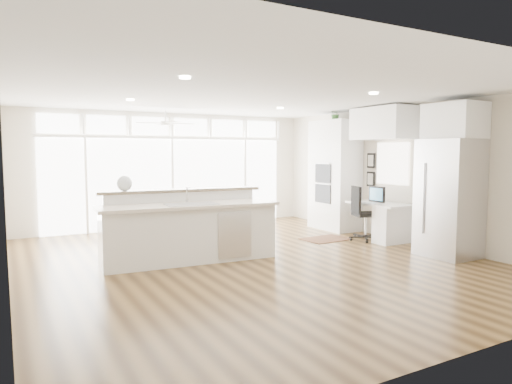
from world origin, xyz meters
TOP-DOWN VIEW (x-y plane):
  - floor at (0.00, 0.00)m, footprint 7.00×8.00m
  - ceiling at (0.00, 0.00)m, footprint 7.00×8.00m
  - wall_back at (0.00, 4.00)m, footprint 7.00×0.04m
  - wall_front at (0.00, -4.00)m, footprint 7.00×0.04m
  - wall_left at (-3.50, 0.00)m, footprint 0.04×8.00m
  - wall_right at (3.50, 0.00)m, footprint 0.04×8.00m
  - glass_wall at (0.00, 3.94)m, footprint 5.80×0.06m
  - transom_row at (0.00, 3.94)m, footprint 5.90×0.06m
  - desk_window at (3.46, 0.30)m, footprint 0.04×0.85m
  - ceiling_fan at (-0.50, 2.80)m, footprint 1.16×1.16m
  - recessed_lights at (0.00, 0.20)m, footprint 3.40×3.00m
  - oven_cabinet at (3.17, 1.80)m, footprint 0.64×1.20m
  - desk_nook at (3.13, 0.30)m, footprint 0.72×1.30m
  - upper_cabinets at (3.17, 0.30)m, footprint 0.64×1.30m
  - refrigerator at (3.11, -1.35)m, footprint 0.76×0.90m
  - fridge_cabinet at (3.17, -1.35)m, footprint 0.64×0.90m
  - framed_photos at (3.46, 0.92)m, footprint 0.06×0.22m
  - kitchen_island at (-0.89, 0.47)m, footprint 2.98×1.30m
  - rug at (2.22, 0.87)m, footprint 0.96×0.73m
  - office_chair at (2.84, 0.39)m, footprint 0.70×0.67m
  - fishbowl at (-1.81, 0.94)m, footprint 0.29×0.29m
  - monitor at (3.05, 0.30)m, footprint 0.08×0.43m
  - keyboard at (2.88, 0.30)m, footprint 0.16×0.36m
  - potted_plant at (3.17, 1.80)m, footprint 0.31×0.34m

SIDE VIEW (x-z plane):
  - floor at x=0.00m, z-range -0.02..0.00m
  - rug at x=2.22m, z-range 0.00..0.01m
  - desk_nook at x=3.13m, z-range 0.00..0.76m
  - office_chair at x=2.84m, z-range 0.00..1.09m
  - kitchen_island at x=-0.89m, z-range 0.00..1.15m
  - keyboard at x=2.88m, z-range 0.76..0.78m
  - monitor at x=3.05m, z-range 0.76..1.11m
  - refrigerator at x=3.11m, z-range 0.00..2.00m
  - glass_wall at x=0.00m, z-range 0.01..2.09m
  - oven_cabinet at x=3.17m, z-range 0.00..2.50m
  - fishbowl at x=-1.81m, z-range 1.15..1.40m
  - wall_back at x=0.00m, z-range 0.00..2.70m
  - wall_front at x=0.00m, z-range 0.00..2.70m
  - wall_left at x=-3.50m, z-range 0.00..2.70m
  - wall_right at x=3.50m, z-range 0.00..2.70m
  - framed_photos at x=3.46m, z-range 1.00..1.80m
  - desk_window at x=3.46m, z-range 1.12..1.98m
  - fridge_cabinet at x=3.17m, z-range 2.00..2.60m
  - upper_cabinets at x=3.17m, z-range 2.03..2.67m
  - transom_row at x=0.00m, z-range 2.18..2.58m
  - ceiling_fan at x=-0.50m, z-range 2.32..2.64m
  - potted_plant at x=3.17m, z-range 2.50..2.74m
  - recessed_lights at x=0.00m, z-range 2.67..2.69m
  - ceiling at x=0.00m, z-range 2.69..2.71m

